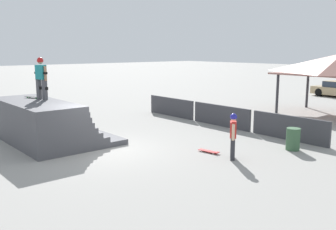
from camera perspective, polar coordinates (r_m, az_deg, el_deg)
ground_plane at (r=14.50m, az=-10.33°, el=-5.40°), size 160.00×160.00×0.00m
quarter_pipe_ramp at (r=16.33m, az=-18.42°, el=-1.25°), size 5.28×3.72×1.72m
skater_on_deck at (r=16.53m, az=-18.78°, el=5.74°), size 0.76×0.37×1.76m
skateboard_on_deck at (r=17.18m, az=-19.80°, el=2.62°), size 0.82×0.53×0.09m
bystander_walking at (r=13.21m, az=9.89°, el=-2.63°), size 0.49×0.54×1.62m
skateboard_on_ground at (r=14.07m, az=6.33°, el=-5.51°), size 0.87×0.33×0.09m
barrier_fence at (r=18.91m, az=8.08°, el=-0.10°), size 11.30×0.12×1.05m
trash_bin at (r=15.07m, az=18.52°, el=-3.50°), size 0.52×0.52×0.85m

